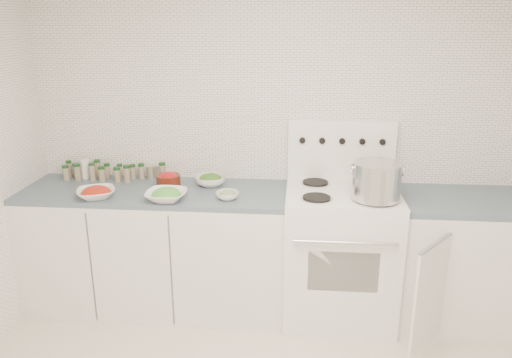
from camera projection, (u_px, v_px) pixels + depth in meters
name	position (u px, v px, depth m)	size (l,w,h in m)	color
room_walls	(257.00, 139.00, 2.09)	(3.54, 3.04, 2.52)	white
counter_left	(158.00, 248.00, 3.63)	(1.85, 0.62, 0.90)	white
stove	(339.00, 250.00, 3.50)	(0.76, 0.70, 1.36)	white
counter_right	(459.00, 260.00, 3.44)	(0.89, 0.94, 0.90)	white
stock_pot	(377.00, 179.00, 3.15)	(0.33, 0.31, 0.23)	silver
bowl_tomato	(96.00, 193.00, 3.32)	(0.32, 0.32, 0.08)	white
bowl_snowpea	(166.00, 195.00, 3.27)	(0.28, 0.28, 0.09)	white
bowl_broccoli	(210.00, 180.00, 3.57)	(0.24, 0.24, 0.09)	white
bowl_zucchini	(227.00, 195.00, 3.30)	(0.17, 0.17, 0.06)	white
bowl_pepper	(168.00, 180.00, 3.54)	(0.17, 0.17, 0.11)	#53190E
salt_canister	(85.00, 169.00, 3.73)	(0.07, 0.07, 0.14)	white
tin_can	(152.00, 172.00, 3.73)	(0.07, 0.07, 0.10)	#B6AD9A
spice_cluster	(106.00, 172.00, 3.70)	(0.76, 0.16, 0.14)	gray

